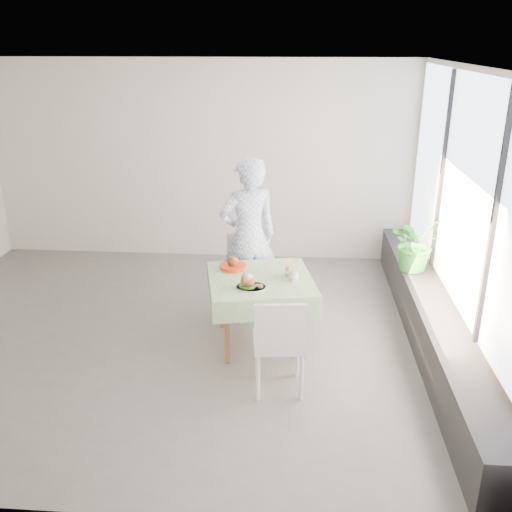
# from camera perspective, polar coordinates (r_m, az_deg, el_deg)

# --- Properties ---
(floor) EXTENTS (6.00, 6.00, 0.00)m
(floor) POSITION_cam_1_polar(r_m,az_deg,el_deg) (6.35, -8.78, -7.84)
(floor) COLOR #575552
(floor) RESTS_ON ground
(ceiling) EXTENTS (6.00, 6.00, 0.00)m
(ceiling) POSITION_cam_1_polar(r_m,az_deg,el_deg) (5.59, -10.43, 18.22)
(ceiling) COLOR white
(ceiling) RESTS_ON ground
(wall_back) EXTENTS (6.00, 0.02, 2.80)m
(wall_back) POSITION_cam_1_polar(r_m,az_deg,el_deg) (8.19, -5.49, 9.37)
(wall_back) COLOR beige
(wall_back) RESTS_ON ground
(wall_front) EXTENTS (6.00, 0.02, 2.80)m
(wall_front) POSITION_cam_1_polar(r_m,az_deg,el_deg) (3.61, -18.69, -7.22)
(wall_front) COLOR beige
(wall_front) RESTS_ON ground
(wall_right) EXTENTS (0.02, 5.00, 2.80)m
(wall_right) POSITION_cam_1_polar(r_m,az_deg,el_deg) (5.88, 20.23, 3.50)
(wall_right) COLOR beige
(wall_right) RESTS_ON ground
(window_pane) EXTENTS (0.01, 4.80, 2.18)m
(window_pane) POSITION_cam_1_polar(r_m,az_deg,el_deg) (5.81, 20.25, 5.87)
(window_pane) COLOR #D1E0F9
(window_pane) RESTS_ON ground
(window_ledge) EXTENTS (0.40, 4.80, 0.50)m
(window_ledge) POSITION_cam_1_polar(r_m,az_deg,el_deg) (6.25, 17.15, -6.51)
(window_ledge) COLOR black
(window_ledge) RESTS_ON ground
(cafe_table) EXTENTS (1.22, 1.22, 0.74)m
(cafe_table) POSITION_cam_1_polar(r_m,az_deg,el_deg) (5.95, 0.45, -4.69)
(cafe_table) COLOR brown
(cafe_table) RESTS_ON ground
(chair_far) EXTENTS (0.60, 0.60, 0.95)m
(chair_far) POSITION_cam_1_polar(r_m,az_deg,el_deg) (6.65, -0.46, -3.40)
(chair_far) COLOR white
(chair_far) RESTS_ON ground
(chair_near) EXTENTS (0.49, 0.49, 0.95)m
(chair_near) POSITION_cam_1_polar(r_m,az_deg,el_deg) (5.27, 2.27, -10.44)
(chair_near) COLOR white
(chair_near) RESTS_ON ground
(diner) EXTENTS (0.80, 0.68, 1.85)m
(diner) POSITION_cam_1_polar(r_m,az_deg,el_deg) (6.45, -0.77, 1.88)
(diner) COLOR #869FD7
(diner) RESTS_ON ground
(main_dish) EXTENTS (0.30, 0.30, 0.15)m
(main_dish) POSITION_cam_1_polar(r_m,az_deg,el_deg) (5.58, -0.68, -2.75)
(main_dish) COLOR white
(main_dish) RESTS_ON cafe_table
(juice_cup_orange) EXTENTS (0.09, 0.09, 0.26)m
(juice_cup_orange) POSITION_cam_1_polar(r_m,az_deg,el_deg) (5.86, 3.32, -1.45)
(juice_cup_orange) COLOR white
(juice_cup_orange) RESTS_ON cafe_table
(juice_cup_lemonade) EXTENTS (0.10, 0.10, 0.29)m
(juice_cup_lemonade) POSITION_cam_1_polar(r_m,az_deg,el_deg) (5.75, 3.77, -1.86)
(juice_cup_lemonade) COLOR white
(juice_cup_lemonade) RESTS_ON cafe_table
(second_dish) EXTENTS (0.28, 0.28, 0.13)m
(second_dish) POSITION_cam_1_polar(r_m,az_deg,el_deg) (6.05, -2.32, -0.92)
(second_dish) COLOR red
(second_dish) RESTS_ON cafe_table
(potted_plant) EXTENTS (0.78, 0.76, 0.66)m
(potted_plant) POSITION_cam_1_polar(r_m,az_deg,el_deg) (6.81, 15.67, 1.30)
(potted_plant) COLOR #277226
(potted_plant) RESTS_ON window_ledge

